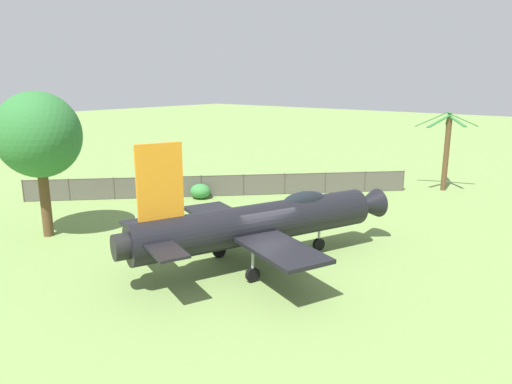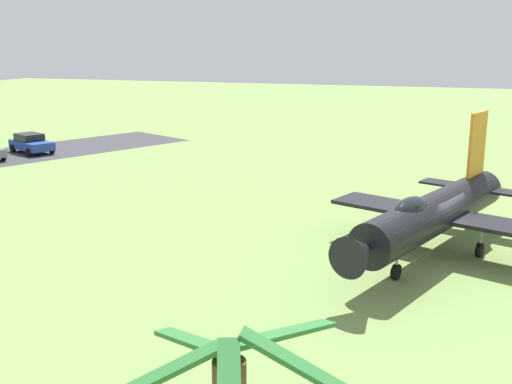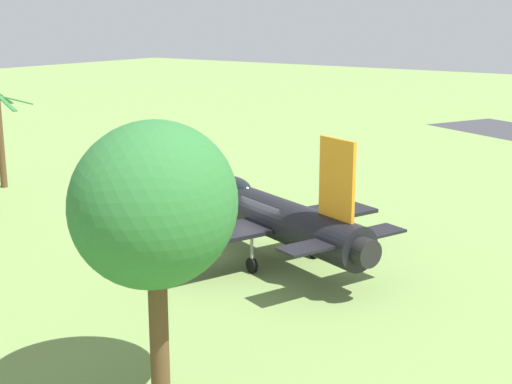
# 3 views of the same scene
# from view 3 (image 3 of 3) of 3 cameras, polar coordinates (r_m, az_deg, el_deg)

# --- Properties ---
(ground_plane) EXTENTS (200.00, 200.00, 0.00)m
(ground_plane) POSITION_cam_3_polar(r_m,az_deg,el_deg) (30.15, 0.91, -5.18)
(ground_plane) COLOR #75934C
(display_jet) EXTENTS (9.56, 12.73, 5.61)m
(display_jet) POSITION_cam_3_polar(r_m,az_deg,el_deg) (29.86, 0.53, -1.55)
(display_jet) COLOR black
(display_jet) RESTS_ON ground_plane
(shade_tree) EXTENTS (4.52, 4.02, 7.36)m
(shade_tree) POSITION_cam_3_polar(r_m,az_deg,el_deg) (18.21, -8.01, -1.12)
(shade_tree) COLOR brown
(shade_tree) RESTS_ON ground_plane
(palm_tree) EXTENTS (4.11, 4.70, 5.65)m
(palm_tree) POSITION_cam_3_polar(r_m,az_deg,el_deg) (44.06, -19.58, 4.24)
(palm_tree) COLOR brown
(palm_tree) RESTS_ON ground_plane
(info_plaque) EXTENTS (0.71, 0.70, 1.14)m
(info_plaque) POSITION_cam_3_polar(r_m,az_deg,el_deg) (28.24, -8.90, -4.86)
(info_plaque) COLOR #333333
(info_plaque) RESTS_ON ground_plane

